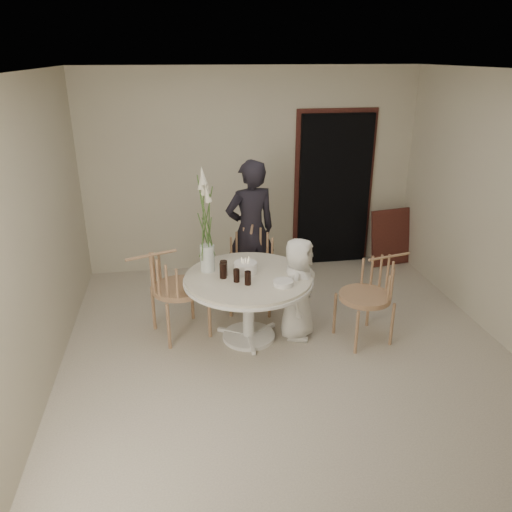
{
  "coord_description": "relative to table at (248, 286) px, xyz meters",
  "views": [
    {
      "loc": [
        -1.01,
        -4.33,
        2.84
      ],
      "look_at": [
        -0.26,
        0.3,
        0.92
      ],
      "focal_mm": 35.0,
      "sensor_mm": 36.0,
      "label": 1
    }
  ],
  "objects": [
    {
      "name": "ground",
      "position": [
        0.35,
        -0.25,
        -0.62
      ],
      "size": [
        4.5,
        4.5,
        0.0
      ],
      "primitive_type": "plane",
      "color": "beige",
      "rests_on": "ground"
    },
    {
      "name": "room_shell",
      "position": [
        0.35,
        -0.25,
        1.0
      ],
      "size": [
        4.5,
        4.5,
        4.5
      ],
      "color": "silver",
      "rests_on": "ground"
    },
    {
      "name": "doorway",
      "position": [
        1.5,
        1.94,
        0.43
      ],
      "size": [
        1.0,
        0.1,
        2.1
      ],
      "primitive_type": "cube",
      "color": "black",
      "rests_on": "ground"
    },
    {
      "name": "door_trim",
      "position": [
        1.5,
        1.98,
        0.49
      ],
      "size": [
        1.12,
        0.03,
        2.22
      ],
      "primitive_type": "cube",
      "color": "#58261E",
      "rests_on": "ground"
    },
    {
      "name": "table",
      "position": [
        0.0,
        0.0,
        0.0
      ],
      "size": [
        1.33,
        1.33,
        0.73
      ],
      "color": "white",
      "rests_on": "ground"
    },
    {
      "name": "picture_frame",
      "position": [
        2.3,
        1.7,
        -0.22
      ],
      "size": [
        0.62,
        0.28,
        0.8
      ],
      "primitive_type": "cube",
      "rotation": [
        -0.17,
        0.0,
        0.18
      ],
      "color": "#58261E",
      "rests_on": "ground"
    },
    {
      "name": "chair_far",
      "position": [
        0.16,
        0.8,
        0.01
      ],
      "size": [
        0.61,
        0.64,
        0.97
      ],
      "rotation": [
        0.0,
        0.0,
        -0.21
      ],
      "color": "#A57759",
      "rests_on": "ground"
    },
    {
      "name": "chair_right",
      "position": [
        1.31,
        -0.18,
        -0.01
      ],
      "size": [
        0.62,
        0.59,
        0.93
      ],
      "rotation": [
        0.0,
        0.0,
        -1.34
      ],
      "color": "#A57759",
      "rests_on": "ground"
    },
    {
      "name": "chair_left",
      "position": [
        -0.83,
        0.17,
        0.03
      ],
      "size": [
        0.71,
        0.68,
        0.99
      ],
      "rotation": [
        0.0,
        0.0,
        1.94
      ],
      "color": "#A57759",
      "rests_on": "ground"
    },
    {
      "name": "girl",
      "position": [
        0.18,
        1.01,
        0.24
      ],
      "size": [
        0.71,
        0.55,
        1.72
      ],
      "primitive_type": "imported",
      "rotation": [
        0.0,
        0.0,
        3.38
      ],
      "color": "black",
      "rests_on": "ground"
    },
    {
      "name": "boy",
      "position": [
        0.52,
        -0.03,
        -0.06
      ],
      "size": [
        0.55,
        0.64,
        1.11
      ],
      "primitive_type": "imported",
      "rotation": [
        0.0,
        0.0,
        1.13
      ],
      "color": "white",
      "rests_on": "ground"
    },
    {
      "name": "birthday_cake",
      "position": [
        -0.02,
        0.08,
        0.17
      ],
      "size": [
        0.24,
        0.24,
        0.16
      ],
      "rotation": [
        0.0,
        0.0,
        -0.23
      ],
      "color": "white",
      "rests_on": "table"
    },
    {
      "name": "cola_tumbler_a",
      "position": [
        -0.14,
        -0.12,
        0.18
      ],
      "size": [
        0.06,
        0.06,
        0.13
      ],
      "primitive_type": "cylinder",
      "rotation": [
        0.0,
        0.0,
        0.03
      ],
      "color": "black",
      "rests_on": "table"
    },
    {
      "name": "cola_tumbler_b",
      "position": [
        -0.03,
        -0.2,
        0.18
      ],
      "size": [
        0.08,
        0.08,
        0.14
      ],
      "primitive_type": "cylinder",
      "rotation": [
        0.0,
        0.0,
        -0.26
      ],
      "color": "black",
      "rests_on": "table"
    },
    {
      "name": "cola_tumbler_c",
      "position": [
        -0.25,
        0.05,
        0.19
      ],
      "size": [
        0.09,
        0.09,
        0.16
      ],
      "primitive_type": "cylinder",
      "rotation": [
        0.0,
        0.0,
        0.29
      ],
      "color": "black",
      "rests_on": "table"
    },
    {
      "name": "cola_tumbler_d",
      "position": [
        -0.26,
        -0.01,
        0.19
      ],
      "size": [
        0.09,
        0.09,
        0.16
      ],
      "primitive_type": "cylinder",
      "rotation": [
        0.0,
        0.0,
        0.29
      ],
      "color": "black",
      "rests_on": "table"
    },
    {
      "name": "plate_stack",
      "position": [
        0.3,
        -0.28,
        0.14
      ],
      "size": [
        0.25,
        0.25,
        0.05
      ],
      "primitive_type": "cylinder",
      "rotation": [
        0.0,
        0.0,
        0.37
      ],
      "color": "white",
      "rests_on": "table"
    },
    {
      "name": "flower_vase",
      "position": [
        -0.4,
        0.2,
        0.57
      ],
      "size": [
        0.15,
        0.15,
        1.11
      ],
      "rotation": [
        0.0,
        0.0,
        0.02
      ],
      "color": "silver",
      "rests_on": "table"
    }
  ]
}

